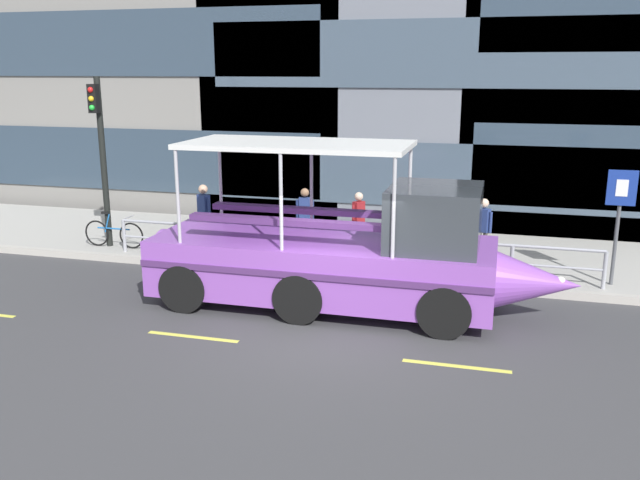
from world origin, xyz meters
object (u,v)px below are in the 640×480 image
object	(u,v)px
pedestrian_mid_left	(359,217)
pedestrian_near_stern	(204,211)
pedestrian_mid_right	(305,213)
pedestrian_near_bow	(483,225)
traffic_light_pole	(101,146)
duck_tour_boat	(347,256)
parking_sign	(619,208)
leaned_bicycle	(114,233)

from	to	relation	value
pedestrian_mid_left	pedestrian_near_stern	world-z (taller)	pedestrian_near_stern
pedestrian_mid_right	pedestrian_near_bow	bearing A→B (deg)	-1.92
pedestrian_mid_left	pedestrian_mid_right	bearing A→B (deg)	-179.42
traffic_light_pole	duck_tour_boat	world-z (taller)	traffic_light_pole
pedestrian_near_bow	pedestrian_mid_right	bearing A→B (deg)	178.08
traffic_light_pole	pedestrian_near_bow	xyz separation A→B (m)	(9.74, 0.93, -1.71)
traffic_light_pole	pedestrian_near_stern	distance (m)	3.17
pedestrian_mid_right	parking_sign	bearing A→B (deg)	-8.58
duck_tour_boat	leaned_bicycle	bearing A→B (deg)	160.58
pedestrian_near_bow	duck_tour_boat	bearing A→B (deg)	-126.95
traffic_light_pole	pedestrian_mid_right	size ratio (longest dim) A/B	2.72
leaned_bicycle	duck_tour_boat	world-z (taller)	duck_tour_boat
leaned_bicycle	pedestrian_near_bow	xyz separation A→B (m)	(9.52, 0.98, 0.60)
pedestrian_near_bow	pedestrian_mid_right	xyz separation A→B (m)	(-4.54, 0.15, 0.01)
traffic_light_pole	pedestrian_mid_left	size ratio (longest dim) A/B	2.79
pedestrian_near_bow	pedestrian_mid_left	distance (m)	3.11
duck_tour_boat	pedestrian_mid_left	size ratio (longest dim) A/B	5.45
pedestrian_near_bow	pedestrian_mid_left	size ratio (longest dim) A/B	1.01
pedestrian_mid_left	pedestrian_mid_right	distance (m)	1.43
traffic_light_pole	duck_tour_boat	distance (m)	7.78
traffic_light_pole	pedestrian_mid_left	bearing A→B (deg)	9.43
leaned_bicycle	pedestrian_mid_left	xyz separation A→B (m)	(6.41, 1.15, 0.59)
parking_sign	pedestrian_near_bow	xyz separation A→B (m)	(-2.85, 0.96, -0.76)
pedestrian_near_stern	pedestrian_mid_right	bearing A→B (deg)	17.90
parking_sign	pedestrian_near_stern	bearing A→B (deg)	178.20
traffic_light_pole	pedestrian_mid_left	xyz separation A→B (m)	(6.63, 1.10, -1.72)
parking_sign	duck_tour_boat	size ratio (longest dim) A/B	0.29
duck_tour_boat	pedestrian_near_stern	xyz separation A→B (m)	(-4.45, 2.78, 0.14)
pedestrian_mid_left	traffic_light_pole	bearing A→B (deg)	-170.57
pedestrian_near_stern	parking_sign	bearing A→B (deg)	-1.80
traffic_light_pole	pedestrian_near_bow	bearing A→B (deg)	5.48
leaned_bicycle	pedestrian_near_bow	world-z (taller)	pedestrian_near_bow
duck_tour_boat	pedestrian_mid_right	distance (m)	4.08
pedestrian_mid_left	pedestrian_near_stern	bearing A→B (deg)	-168.20
pedestrian_mid_left	leaned_bicycle	bearing A→B (deg)	-169.83
parking_sign	pedestrian_mid_right	world-z (taller)	parking_sign
parking_sign	duck_tour_boat	xyz separation A→B (m)	(-5.43, -2.47, -0.81)
pedestrian_mid_right	pedestrian_near_stern	xyz separation A→B (m)	(-2.49, -0.80, 0.07)
duck_tour_boat	traffic_light_pole	bearing A→B (deg)	160.77
parking_sign	pedestrian_mid_right	bearing A→B (deg)	171.42
traffic_light_pole	pedestrian_near_bow	world-z (taller)	traffic_light_pole
leaned_bicycle	pedestrian_near_stern	bearing A→B (deg)	7.56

